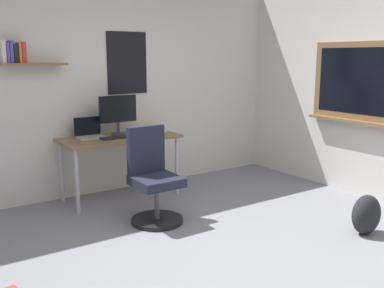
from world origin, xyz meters
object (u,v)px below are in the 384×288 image
office_chair (153,181)px  computer_mouse (139,134)px  keyboard (117,137)px  backpack (366,215)px  desk (120,143)px  monitor_primary (118,112)px  laptop (89,133)px  coffee_mug (164,129)px

office_chair → computer_mouse: size_ratio=9.13×
keyboard → computer_mouse: bearing=-0.0°
backpack → desk: bearing=121.9°
backpack → monitor_primary: bearing=120.2°
backpack → laptop: bearing=125.3°
desk → backpack: 2.72m
office_chair → backpack: (1.47, -1.41, -0.22)m
office_chair → backpack: bearing=-43.8°
office_chair → laptop: (-0.25, 1.02, 0.37)m
laptop → coffee_mug: (0.88, -0.18, -0.01)m
keyboard → backpack: 2.71m
monitor_primary → computer_mouse: bearing=-44.8°
office_chair → laptop: bearing=103.9°
keyboard → backpack: keyboard is taller
monitor_primary → keyboard: size_ratio=1.25×
desk → keyboard: 0.13m
laptop → computer_mouse: bearing=-23.6°
monitor_primary → computer_mouse: monitor_primary is taller
laptop → monitor_primary: 0.40m
office_chair → coffee_mug: office_chair is taller
backpack → computer_mouse: bearing=118.7°
office_chair → computer_mouse: 0.90m
desk → coffee_mug: 0.59m
desk → computer_mouse: bearing=-20.1°
desk → keyboard: (-0.07, -0.08, 0.09)m
monitor_primary → office_chair: bearing=-95.0°
desk → monitor_primary: (0.03, 0.10, 0.35)m
office_chair → computer_mouse: (0.26, 0.79, 0.33)m
office_chair → coffee_mug: size_ratio=10.33×
coffee_mug → office_chair: bearing=-126.6°
monitor_primary → coffee_mug: monitor_primary is taller
keyboard → desk: bearing=49.0°
computer_mouse → monitor_primary: bearing=135.2°
monitor_primary → computer_mouse: 0.36m
monitor_primary → backpack: 2.87m
office_chair → backpack: 2.05m
office_chair → keyboard: bearing=91.2°
computer_mouse → coffee_mug: bearing=7.9°
keyboard → coffee_mug: 0.64m
office_chair → keyboard: office_chair is taller
desk → backpack: size_ratio=3.58×
office_chair → monitor_primary: (0.08, 0.97, 0.59)m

